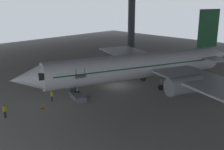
# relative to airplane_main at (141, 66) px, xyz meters

# --- Properties ---
(ground_plane) EXTENTS (110.00, 110.00, 0.00)m
(ground_plane) POSITION_rel_airplane_main_xyz_m (-2.75, -1.96, -3.53)
(ground_plane) COLOR gray
(airplane_main) EXTENTS (36.66, 36.86, 11.87)m
(airplane_main) POSITION_rel_airplane_main_xyz_m (0.00, 0.00, 0.00)
(airplane_main) COLOR white
(airplane_main) RESTS_ON ground_plane
(boarding_stairs) EXTENTS (4.50, 2.81, 4.74)m
(boarding_stairs) POSITION_rel_airplane_main_xyz_m (-3.09, -10.11, -2.79)
(boarding_stairs) COLOR slate
(boarding_stairs) RESTS_ON ground_plane
(crew_worker_near_nose) EXTENTS (0.29, 0.54, 1.67)m
(crew_worker_near_nose) POSITION_rel_airplane_main_xyz_m (-4.10, -20.14, -2.57)
(crew_worker_near_nose) COLOR #232838
(crew_worker_near_nose) RESTS_ON ground_plane
(crew_worker_by_stairs) EXTENTS (0.53, 0.31, 1.65)m
(crew_worker_by_stairs) POSITION_rel_airplane_main_xyz_m (-4.67, -13.28, -2.59)
(crew_worker_by_stairs) COLOR #232838
(crew_worker_by_stairs) RESTS_ON ground_plane
(traffic_cone_orange) EXTENTS (0.36, 0.36, 0.60)m
(traffic_cone_orange) POSITION_rel_airplane_main_xyz_m (-3.48, -15.49, -3.23)
(traffic_cone_orange) COLOR black
(traffic_cone_orange) RESTS_ON ground_plane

